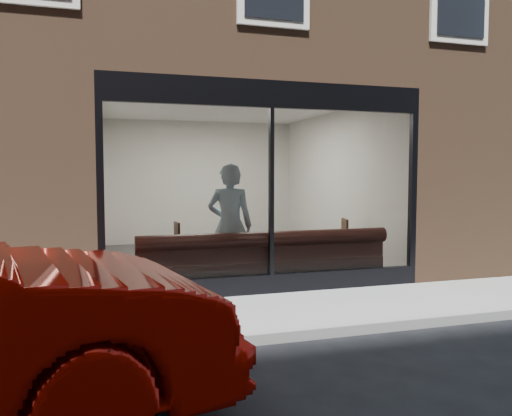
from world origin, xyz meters
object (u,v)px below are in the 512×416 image
object	(u,v)px
person	(230,225)
cafe_table_left	(197,239)
cafe_chair_right	(335,255)
cafe_table_right	(294,236)
cafe_chair_left	(167,262)
banquette	(263,274)

from	to	relation	value
person	cafe_table_left	bearing A→B (deg)	-19.99
person	cafe_table_left	xyz separation A→B (m)	(-0.47, 0.39, -0.25)
person	cafe_chair_right	xyz separation A→B (m)	(2.34, 1.00, -0.75)
cafe_table_left	cafe_table_right	distance (m)	1.68
cafe_table_right	cafe_chair_left	world-z (taller)	cafe_table_right
cafe_table_left	cafe_chair_left	xyz separation A→B (m)	(-0.41, 0.85, -0.50)
banquette	cafe_chair_right	size ratio (longest dim) A/B	9.26
cafe_table_right	cafe_chair_right	xyz separation A→B (m)	(1.13, 0.71, -0.50)
banquette	person	size ratio (longest dim) A/B	2.01
cafe_table_left	cafe_chair_left	size ratio (longest dim) A/B	1.61
person	cafe_chair_right	world-z (taller)	person
cafe_table_left	banquette	bearing A→B (deg)	-34.52
cafe_chair_right	banquette	bearing A→B (deg)	47.58
banquette	cafe_table_right	size ratio (longest dim) A/B	6.69
person	cafe_table_right	world-z (taller)	person
banquette	person	bearing A→B (deg)	151.89
banquette	cafe_table_right	distance (m)	1.05
cafe_table_right	cafe_chair_right	distance (m)	1.43
banquette	cafe_table_left	xyz separation A→B (m)	(-0.95, 0.65, 0.52)
banquette	cafe_table_left	bearing A→B (deg)	145.48
cafe_chair_left	cafe_chair_right	world-z (taller)	cafe_chair_right
person	banquette	bearing A→B (deg)	172.13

